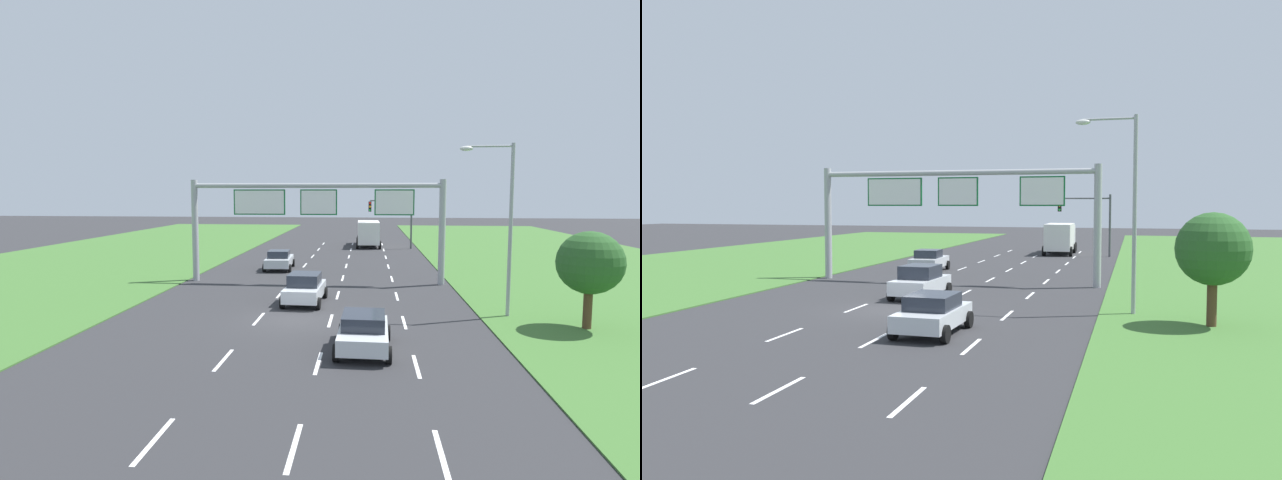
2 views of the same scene
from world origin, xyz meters
TOP-DOWN VIEW (x-y plane):
  - ground_plane at (0.00, 0.00)m, footprint 200.00×200.00m
  - grass_verge_right at (21.00, 10.00)m, footprint 24.00×120.00m
  - grass_verge_left at (-21.00, 10.00)m, footprint 24.00×120.00m
  - lane_dashes_inner_left at (-1.75, 9.00)m, footprint 0.14×56.40m
  - lane_dashes_inner_right at (1.75, 9.00)m, footprint 0.14×56.40m
  - lane_dashes_slip at (5.25, 9.00)m, footprint 0.14×56.40m
  - car_near_red at (3.36, -4.37)m, footprint 2.21×3.99m
  - car_lead_silver at (0.04, 3.73)m, footprint 2.29×4.12m
  - car_mid_lane at (-3.52, 15.66)m, footprint 2.38×4.19m
  - box_truck at (3.60, 33.85)m, footprint 2.78×7.50m
  - sign_gantry at (0.02, 10.06)m, footprint 17.24×0.44m
  - traffic_light_mast at (6.32, 31.53)m, footprint 4.76×0.49m
  - street_lamp at (10.04, 1.56)m, footprint 2.61×0.32m
  - roadside_tree_near at (13.32, -0.47)m, footprint 2.81×2.81m

SIDE VIEW (x-z plane):
  - ground_plane at x=0.00m, z-range 0.00..0.00m
  - lane_dashes_inner_left at x=-1.75m, z-range 0.00..0.01m
  - lane_dashes_inner_right at x=1.75m, z-range 0.00..0.01m
  - lane_dashes_slip at x=5.25m, z-range 0.00..0.01m
  - grass_verge_right at x=21.00m, z-range 0.00..0.06m
  - grass_verge_left at x=-21.00m, z-range 0.00..0.06m
  - car_near_red at x=3.36m, z-range 0.03..1.49m
  - car_mid_lane at x=-3.52m, z-range 0.00..1.54m
  - car_lead_silver at x=0.04m, z-range 0.00..1.67m
  - box_truck at x=3.60m, z-range 0.16..3.04m
  - roadside_tree_near at x=13.32m, z-range 0.79..5.22m
  - traffic_light_mast at x=6.32m, z-range 1.07..6.67m
  - sign_gantry at x=0.02m, z-range 1.44..8.44m
  - street_lamp at x=10.04m, z-range 0.83..9.33m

